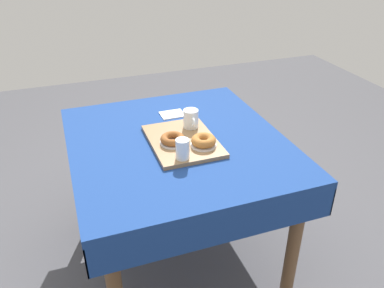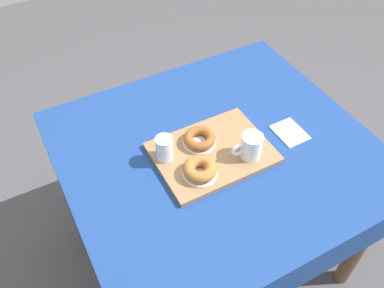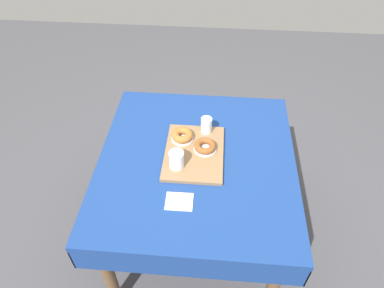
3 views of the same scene
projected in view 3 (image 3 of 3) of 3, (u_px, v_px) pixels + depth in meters
The scene contains 10 objects.
ground_plane at pixel (196, 234), 2.35m from camera, with size 6.00×6.00×0.00m, color #47474C.
dining_table at pixel (197, 172), 1.90m from camera, with size 1.11×1.02×0.74m.
serving_tray at pixel (194, 153), 1.85m from camera, with size 0.41×0.31×0.02m, color olive.
tea_mug_left at pixel (177, 160), 1.74m from camera, with size 0.12×0.08×0.09m.
water_glass_near at pixel (206, 126), 1.93m from camera, with size 0.06×0.06×0.09m.
donut_plate_left at pixel (205, 149), 1.85m from camera, with size 0.12×0.12×0.01m, color silver.
sugar_donut_left at pixel (205, 146), 1.84m from camera, with size 0.12×0.12×0.03m, color brown.
donut_plate_right at pixel (182, 138), 1.91m from camera, with size 0.12×0.12×0.01m, color silver.
sugar_donut_right at pixel (182, 135), 1.89m from camera, with size 0.12×0.12×0.04m, color #A3662D.
paper_napkin at pixel (179, 201), 1.63m from camera, with size 0.10×0.13×0.01m, color white.
Camera 3 is at (1.25, 0.08, 2.08)m, focal length 32.86 mm.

